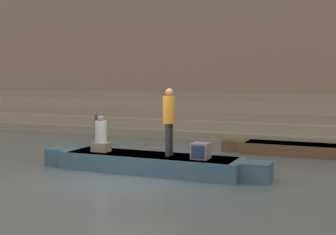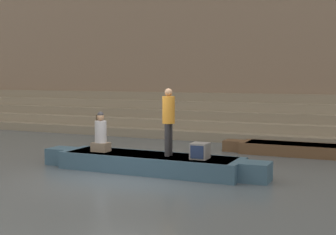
{
  "view_description": "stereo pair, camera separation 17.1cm",
  "coord_description": "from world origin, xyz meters",
  "px_view_note": "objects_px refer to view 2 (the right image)",
  "views": [
    {
      "loc": [
        5.63,
        -10.18,
        2.55
      ],
      "look_at": [
        0.29,
        2.2,
        1.37
      ],
      "focal_mm": 50.0,
      "sensor_mm": 36.0,
      "label": 1
    },
    {
      "loc": [
        5.78,
        -10.11,
        2.55
      ],
      "look_at": [
        0.29,
        2.2,
        1.37
      ],
      "focal_mm": 50.0,
      "sensor_mm": 36.0,
      "label": 2
    }
  ],
  "objects_px": {
    "moored_boat_shore": "(312,150)",
    "rowboat_main": "(150,163)",
    "person_standing": "(169,117)",
    "mooring_post": "(98,130)",
    "tv_set": "(200,151)",
    "person_rowing": "(101,135)"
  },
  "relations": [
    {
      "from": "moored_boat_shore",
      "to": "rowboat_main",
      "type": "bearing_deg",
      "value": -127.34
    },
    {
      "from": "rowboat_main",
      "to": "mooring_post",
      "type": "xyz_separation_m",
      "value": [
        -4.07,
        3.81,
        0.31
      ]
    },
    {
      "from": "rowboat_main",
      "to": "mooring_post",
      "type": "height_order",
      "value": "mooring_post"
    },
    {
      "from": "rowboat_main",
      "to": "person_standing",
      "type": "xyz_separation_m",
      "value": [
        0.54,
        0.02,
        1.25
      ]
    },
    {
      "from": "person_rowing",
      "to": "tv_set",
      "type": "relative_size",
      "value": 2.52
    },
    {
      "from": "rowboat_main",
      "to": "person_standing",
      "type": "distance_m",
      "value": 1.36
    },
    {
      "from": "person_standing",
      "to": "person_rowing",
      "type": "bearing_deg",
      "value": 174.59
    },
    {
      "from": "rowboat_main",
      "to": "person_standing",
      "type": "relative_size",
      "value": 3.64
    },
    {
      "from": "rowboat_main",
      "to": "tv_set",
      "type": "bearing_deg",
      "value": -4.48
    },
    {
      "from": "person_rowing",
      "to": "rowboat_main",
      "type": "bearing_deg",
      "value": 5.75
    },
    {
      "from": "person_rowing",
      "to": "mooring_post",
      "type": "height_order",
      "value": "person_rowing"
    },
    {
      "from": "tv_set",
      "to": "moored_boat_shore",
      "type": "xyz_separation_m",
      "value": [
        2.22,
        4.46,
        -0.47
      ]
    },
    {
      "from": "tv_set",
      "to": "mooring_post",
      "type": "height_order",
      "value": "mooring_post"
    },
    {
      "from": "person_standing",
      "to": "person_rowing",
      "type": "height_order",
      "value": "person_standing"
    },
    {
      "from": "person_rowing",
      "to": "mooring_post",
      "type": "xyz_separation_m",
      "value": [
        -2.6,
        3.91,
        -0.37
      ]
    },
    {
      "from": "person_standing",
      "to": "person_rowing",
      "type": "relative_size",
      "value": 1.59
    },
    {
      "from": "person_rowing",
      "to": "moored_boat_shore",
      "type": "xyz_separation_m",
      "value": [
        5.15,
        4.47,
        -0.73
      ]
    },
    {
      "from": "moored_boat_shore",
      "to": "mooring_post",
      "type": "xyz_separation_m",
      "value": [
        -7.75,
        -0.56,
        0.36
      ]
    },
    {
      "from": "mooring_post",
      "to": "tv_set",
      "type": "bearing_deg",
      "value": -35.2
    },
    {
      "from": "tv_set",
      "to": "moored_boat_shore",
      "type": "bearing_deg",
      "value": 60.99
    },
    {
      "from": "person_standing",
      "to": "mooring_post",
      "type": "relative_size",
      "value": 1.59
    },
    {
      "from": "moored_boat_shore",
      "to": "mooring_post",
      "type": "distance_m",
      "value": 7.78
    }
  ]
}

